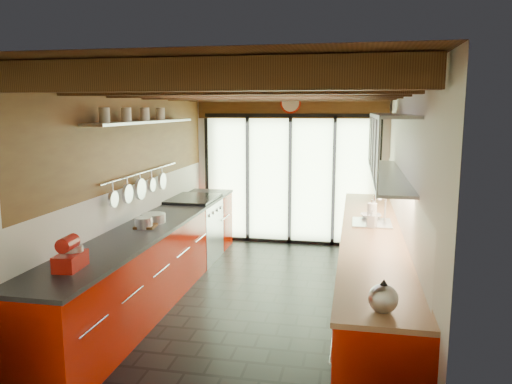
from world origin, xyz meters
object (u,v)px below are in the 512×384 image
at_px(stand_mixer, 71,256).
at_px(paper_towel, 372,214).
at_px(bowl, 371,216).
at_px(soap_bottle, 372,218).
at_px(kettle, 383,297).

relative_size(stand_mixer, paper_towel, 1.12).
distance_m(stand_mixer, bowl, 3.55).
height_order(soap_bottle, bowl, soap_bottle).
xyz_separation_m(soap_bottle, bowl, (0.00, 0.46, -0.08)).
height_order(kettle, paper_towel, paper_towel).
bearing_deg(paper_towel, soap_bottle, -90.00).
bearing_deg(stand_mixer, bowl, 44.27).
height_order(stand_mixer, soap_bottle, stand_mixer).
bearing_deg(soap_bottle, bowl, 90.00).
relative_size(stand_mixer, soap_bottle, 1.57).
bearing_deg(bowl, kettle, -90.00).
bearing_deg(paper_towel, stand_mixer, -139.48).
distance_m(kettle, paper_towel, 2.59).
distance_m(stand_mixer, soap_bottle, 3.24).
relative_size(soap_bottle, bowl, 0.86).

